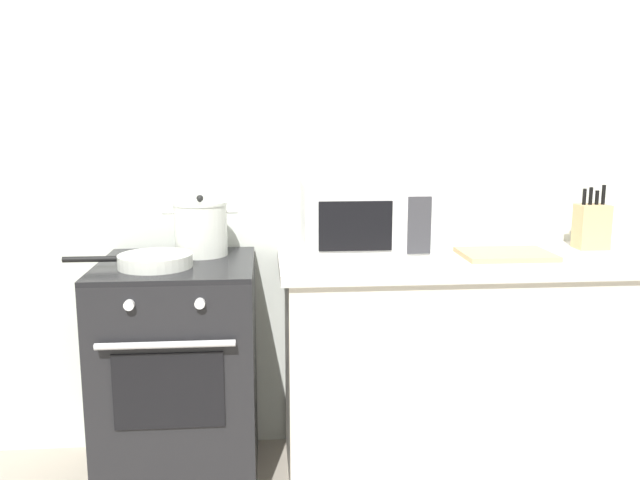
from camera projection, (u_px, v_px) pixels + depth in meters
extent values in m
cube|color=silver|center=(333.00, 169.00, 2.91)|extent=(4.40, 0.10, 2.50)
cube|color=beige|center=(482.00, 368.00, 2.76)|extent=(1.64, 0.56, 0.88)
cube|color=beige|center=(487.00, 261.00, 2.68)|extent=(1.70, 0.60, 0.04)
cube|color=black|center=(180.00, 377.00, 2.64)|extent=(0.60, 0.60, 0.90)
cube|color=black|center=(176.00, 265.00, 2.56)|extent=(0.60, 0.60, 0.02)
cube|color=black|center=(169.00, 391.00, 2.33)|extent=(0.39, 0.01, 0.28)
cylinder|color=silver|center=(165.00, 345.00, 2.27)|extent=(0.48, 0.02, 0.02)
cylinder|color=silver|center=(129.00, 305.00, 2.25)|extent=(0.04, 0.02, 0.04)
cylinder|color=silver|center=(200.00, 303.00, 2.27)|extent=(0.04, 0.02, 0.04)
cylinder|color=silver|center=(201.00, 230.00, 2.68)|extent=(0.21, 0.21, 0.21)
cylinder|color=silver|center=(200.00, 203.00, 2.66)|extent=(0.22, 0.22, 0.01)
sphere|color=black|center=(200.00, 198.00, 2.66)|extent=(0.03, 0.03, 0.03)
cylinder|color=silver|center=(169.00, 213.00, 2.66)|extent=(0.05, 0.01, 0.01)
cylinder|color=silver|center=(232.00, 212.00, 2.68)|extent=(0.05, 0.01, 0.01)
cylinder|color=silver|center=(155.00, 261.00, 2.47)|extent=(0.28, 0.28, 0.05)
cylinder|color=black|center=(90.00, 259.00, 2.45)|extent=(0.20, 0.02, 0.02)
cube|color=white|center=(364.00, 219.00, 2.67)|extent=(0.50, 0.36, 0.30)
cube|color=black|center=(355.00, 226.00, 2.48)|extent=(0.28, 0.01, 0.19)
cube|color=#38383D|center=(419.00, 225.00, 2.50)|extent=(0.09, 0.01, 0.22)
cube|color=tan|center=(506.00, 254.00, 2.66)|extent=(0.36, 0.26, 0.02)
cube|color=tan|center=(592.00, 227.00, 2.82)|extent=(0.13, 0.10, 0.19)
cylinder|color=black|center=(584.00, 197.00, 2.79)|extent=(0.02, 0.02, 0.07)
cylinder|color=black|center=(591.00, 196.00, 2.79)|extent=(0.02, 0.02, 0.07)
cylinder|color=black|center=(597.00, 198.00, 2.80)|extent=(0.02, 0.02, 0.06)
cylinder|color=black|center=(603.00, 195.00, 2.80)|extent=(0.02, 0.02, 0.08)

